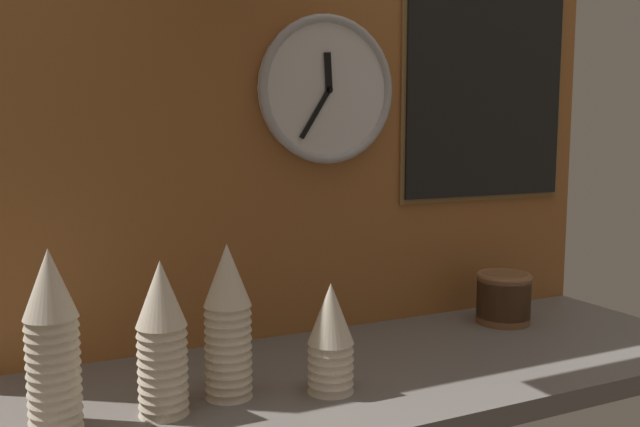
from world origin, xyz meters
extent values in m
cube|color=slate|center=(0.00, 0.00, -0.02)|extent=(1.60, 0.56, 0.04)
cube|color=#A3602D|center=(0.00, 0.27, 0.53)|extent=(1.60, 0.03, 1.05)
cone|color=beige|center=(-0.28, -0.04, 0.05)|extent=(0.08, 0.08, 0.11)
cone|color=beige|center=(-0.28, -0.04, 0.07)|extent=(0.08, 0.08, 0.11)
cone|color=beige|center=(-0.28, -0.04, 0.08)|extent=(0.08, 0.08, 0.11)
cone|color=beige|center=(-0.28, -0.04, 0.10)|extent=(0.08, 0.08, 0.11)
cone|color=beige|center=(-0.28, -0.04, 0.11)|extent=(0.08, 0.08, 0.11)
cone|color=beige|center=(-0.28, -0.04, 0.13)|extent=(0.08, 0.08, 0.11)
cone|color=beige|center=(-0.28, -0.04, 0.14)|extent=(0.08, 0.08, 0.11)
cone|color=beige|center=(-0.28, -0.04, 0.16)|extent=(0.08, 0.08, 0.11)
cone|color=beige|center=(-0.28, -0.04, 0.17)|extent=(0.08, 0.08, 0.11)
cone|color=beige|center=(-0.28, -0.04, 0.19)|extent=(0.08, 0.08, 0.11)
cone|color=beige|center=(-0.28, -0.04, 0.20)|extent=(0.08, 0.08, 0.11)
cone|color=beige|center=(-0.28, -0.04, 0.22)|extent=(0.08, 0.08, 0.11)
cone|color=beige|center=(-0.11, -0.09, 0.05)|extent=(0.08, 0.08, 0.11)
cone|color=beige|center=(-0.11, -0.09, 0.07)|extent=(0.08, 0.08, 0.11)
cone|color=beige|center=(-0.11, -0.09, 0.08)|extent=(0.08, 0.08, 0.11)
cone|color=beige|center=(-0.11, -0.09, 0.10)|extent=(0.08, 0.08, 0.11)
cone|color=beige|center=(-0.11, -0.09, 0.11)|extent=(0.08, 0.08, 0.11)
cone|color=beige|center=(-0.11, -0.09, 0.13)|extent=(0.08, 0.08, 0.11)
cone|color=beige|center=(-0.11, -0.09, 0.14)|extent=(0.08, 0.08, 0.11)
cone|color=beige|center=(-0.56, -0.04, 0.05)|extent=(0.08, 0.08, 0.11)
cone|color=beige|center=(-0.56, -0.04, 0.07)|extent=(0.08, 0.08, 0.11)
cone|color=beige|center=(-0.56, -0.04, 0.08)|extent=(0.08, 0.08, 0.11)
cone|color=beige|center=(-0.56, -0.04, 0.10)|extent=(0.08, 0.08, 0.11)
cone|color=beige|center=(-0.56, -0.04, 0.11)|extent=(0.08, 0.08, 0.11)
cone|color=beige|center=(-0.56, -0.04, 0.13)|extent=(0.08, 0.08, 0.11)
cone|color=beige|center=(-0.56, -0.04, 0.14)|extent=(0.08, 0.08, 0.11)
cone|color=beige|center=(-0.56, -0.04, 0.16)|extent=(0.08, 0.08, 0.11)
cone|color=beige|center=(-0.56, -0.04, 0.17)|extent=(0.08, 0.08, 0.11)
cone|color=beige|center=(-0.56, -0.04, 0.19)|extent=(0.08, 0.08, 0.11)
cone|color=beige|center=(-0.56, -0.04, 0.20)|extent=(0.08, 0.08, 0.11)
cone|color=beige|center=(-0.56, -0.04, 0.22)|extent=(0.08, 0.08, 0.11)
cone|color=beige|center=(-0.56, -0.04, 0.23)|extent=(0.08, 0.08, 0.11)
cone|color=beige|center=(-0.40, -0.06, 0.05)|extent=(0.08, 0.08, 0.11)
cone|color=beige|center=(-0.40, -0.06, 0.07)|extent=(0.08, 0.08, 0.11)
cone|color=beige|center=(-0.40, -0.06, 0.08)|extent=(0.08, 0.08, 0.11)
cone|color=beige|center=(-0.40, -0.06, 0.10)|extent=(0.08, 0.08, 0.11)
cone|color=beige|center=(-0.40, -0.06, 0.11)|extent=(0.08, 0.08, 0.11)
cone|color=beige|center=(-0.40, -0.06, 0.13)|extent=(0.08, 0.08, 0.11)
cone|color=beige|center=(-0.40, -0.06, 0.14)|extent=(0.08, 0.08, 0.11)
cone|color=beige|center=(-0.40, -0.06, 0.16)|extent=(0.08, 0.08, 0.11)
cone|color=beige|center=(-0.40, -0.06, 0.17)|extent=(0.08, 0.08, 0.11)
cone|color=beige|center=(-0.40, -0.06, 0.19)|extent=(0.08, 0.08, 0.11)
cone|color=beige|center=(-0.40, -0.06, 0.20)|extent=(0.08, 0.08, 0.11)
cylinder|color=brown|center=(0.46, 0.11, 0.02)|extent=(0.13, 0.13, 0.04)
cylinder|color=brown|center=(0.46, 0.11, 0.04)|extent=(0.13, 0.13, 0.04)
cylinder|color=brown|center=(0.46, 0.11, 0.05)|extent=(0.13, 0.13, 0.04)
cylinder|color=brown|center=(0.46, 0.11, 0.07)|extent=(0.13, 0.13, 0.04)
cylinder|color=brown|center=(0.46, 0.11, 0.09)|extent=(0.13, 0.13, 0.04)
cylinder|color=brown|center=(0.46, 0.11, 0.10)|extent=(0.13, 0.13, 0.04)
torus|color=#946542|center=(0.46, 0.11, 0.12)|extent=(0.13, 0.13, 0.01)
cylinder|color=white|center=(0.05, 0.24, 0.55)|extent=(0.32, 0.02, 0.32)
torus|color=#B2B2B7|center=(0.05, 0.23, 0.55)|extent=(0.33, 0.02, 0.33)
cube|color=black|center=(0.04, 0.23, 0.59)|extent=(0.02, 0.01, 0.08)
cube|color=black|center=(0.01, 0.23, 0.50)|extent=(0.08, 0.01, 0.11)
cylinder|color=black|center=(0.05, 0.23, 0.55)|extent=(0.02, 0.01, 0.02)
cube|color=olive|center=(0.50, 0.25, 0.55)|extent=(0.50, 0.01, 0.54)
cube|color=black|center=(0.50, 0.24, 0.55)|extent=(0.48, 0.01, 0.51)
camera|label=1|loc=(-0.63, -1.13, 0.47)|focal=38.00mm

